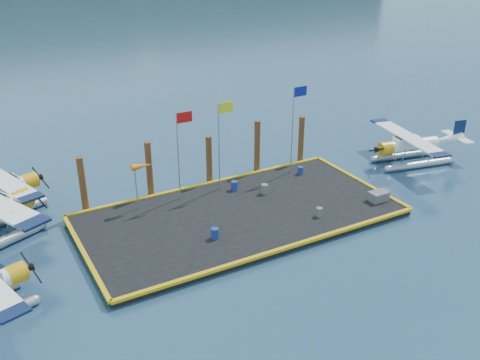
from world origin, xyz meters
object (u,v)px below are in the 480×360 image
object	(u,v)px
drum_1	(319,212)
drum_4	(300,170)
drum_3	(215,233)
piling_0	(83,186)
drum_2	(265,189)
flagpole_blue	(295,117)
crate	(379,196)
drum_5	(234,186)
piling_4	(301,141)
seaplane_d	(410,147)
flagpole_red	(180,142)
piling_2	(209,162)
flagpole_yellow	(221,133)
windsock	(142,167)
piling_3	(257,148)

from	to	relation	value
drum_1	drum_4	world-z (taller)	drum_1
drum_3	piling_0	distance (m)	9.45
drum_1	drum_2	bearing A→B (deg)	106.27
drum_4	flagpole_blue	xyz separation A→B (m)	(-0.26, 0.63, 4.00)
drum_2	drum_4	bearing A→B (deg)	20.60
crate	drum_5	bearing A→B (deg)	141.23
piling_0	piling_4	xyz separation A→B (m)	(17.00, 0.00, 0.00)
seaplane_d	flagpole_red	size ratio (longest dim) A/B	1.49
crate	piling_2	world-z (taller)	piling_2
drum_4	flagpole_yellow	size ratio (longest dim) A/B	0.09
seaplane_d	drum_1	xyz separation A→B (m)	(-12.02, -4.23, -0.69)
windsock	drum_2	bearing A→B (deg)	-15.31
windsock	drum_3	bearing A→B (deg)	-69.24
drum_4	piling_4	bearing A→B (deg)	55.27
crate	piling_0	world-z (taller)	piling_0
flagpole_red	piling_3	size ratio (longest dim) A/B	1.40
flagpole_red	piling_3	distance (m)	7.33
drum_4	windsock	size ratio (longest dim) A/B	0.18
seaplane_d	drum_3	size ratio (longest dim) A/B	13.87
seaplane_d	piling_0	distance (m)	25.03
piling_3	windsock	bearing A→B (deg)	-170.47
flagpole_red	seaplane_d	bearing A→B (deg)	-7.43
flagpole_blue	piling_4	distance (m)	3.61
flagpole_red	piling_0	bearing A→B (deg)	165.54
crate	piling_4	world-z (taller)	piling_4
drum_1	drum_5	xyz separation A→B (m)	(-2.85, 6.00, 0.04)
drum_2	flagpole_yellow	distance (m)	4.86
drum_3	piling_3	distance (m)	10.53
drum_2	piling_2	bearing A→B (deg)	122.23
flagpole_yellow	piling_2	bearing A→B (deg)	97.21
piling_2	drum_5	bearing A→B (deg)	-69.77
flagpole_blue	piling_3	xyz separation A→B (m)	(-2.20, 1.60, -2.54)
drum_1	drum_4	size ratio (longest dim) A/B	1.02
drum_1	crate	xyz separation A→B (m)	(4.82, -0.16, 0.03)
crate	windsock	world-z (taller)	windsock
flagpole_red	flagpole_yellow	world-z (taller)	flagpole_yellow
drum_4	windsock	distance (m)	12.26
windsock	piling_3	bearing A→B (deg)	9.53
drum_3	drum_1	bearing A→B (deg)	-6.57
crate	flagpole_blue	xyz separation A→B (m)	(-2.30, 6.81, 3.97)
crate	piling_2	bearing A→B (deg)	135.31
seaplane_d	piling_0	xyz separation A→B (m)	(-24.70, 4.01, 0.62)
drum_5	piling_2	distance (m)	2.66
flagpole_yellow	seaplane_d	bearing A→B (deg)	-8.85
piling_4	drum_1	bearing A→B (deg)	-117.64
seaplane_d	flagpole_yellow	size ratio (longest dim) A/B	1.44
seaplane_d	drum_2	xyz separation A→B (m)	(-13.33, 0.25, -0.64)
piling_0	seaplane_d	bearing A→B (deg)	-9.23
seaplane_d	drum_3	bearing A→B (deg)	111.36
drum_4	flagpole_blue	size ratio (longest dim) A/B	0.09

